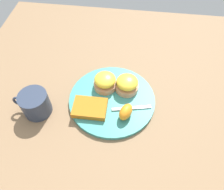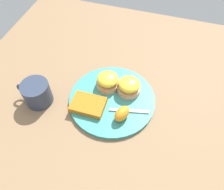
# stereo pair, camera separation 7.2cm
# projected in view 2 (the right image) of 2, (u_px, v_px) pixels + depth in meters

# --- Properties ---
(ground_plane) EXTENTS (1.10, 1.10, 0.00)m
(ground_plane) POSITION_uv_depth(u_px,v_px,m) (112.00, 101.00, 0.75)
(ground_plane) COLOR #846647
(plate) EXTENTS (0.29, 0.29, 0.01)m
(plate) POSITION_uv_depth(u_px,v_px,m) (112.00, 100.00, 0.74)
(plate) COLOR teal
(plate) RESTS_ON ground_plane
(sandwich_benedict_left) EXTENTS (0.08, 0.08, 0.06)m
(sandwich_benedict_left) POSITION_uv_depth(u_px,v_px,m) (129.00, 86.00, 0.73)
(sandwich_benedict_left) COLOR tan
(sandwich_benedict_left) RESTS_ON plate
(sandwich_benedict_right) EXTENTS (0.08, 0.08, 0.06)m
(sandwich_benedict_right) POSITION_uv_depth(u_px,v_px,m) (108.00, 81.00, 0.75)
(sandwich_benedict_right) COLOR tan
(sandwich_benedict_right) RESTS_ON plate
(hashbrown_patty) EXTENTS (0.11, 0.08, 0.02)m
(hashbrown_patty) POSITION_uv_depth(u_px,v_px,m) (88.00, 105.00, 0.71)
(hashbrown_patty) COLOR #B76819
(hashbrown_patty) RESTS_ON plate
(orange_wedge) EXTENTS (0.06, 0.07, 0.04)m
(orange_wedge) POSITION_uv_depth(u_px,v_px,m) (122.00, 114.00, 0.68)
(orange_wedge) COLOR orange
(orange_wedge) RESTS_ON plate
(fork) EXTENTS (0.24, 0.07, 0.00)m
(fork) POSITION_uv_depth(u_px,v_px,m) (106.00, 109.00, 0.71)
(fork) COLOR silver
(fork) RESTS_ON plate
(cup) EXTENTS (0.12, 0.09, 0.08)m
(cup) POSITION_uv_depth(u_px,v_px,m) (37.00, 93.00, 0.72)
(cup) COLOR #2D384C
(cup) RESTS_ON ground_plane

